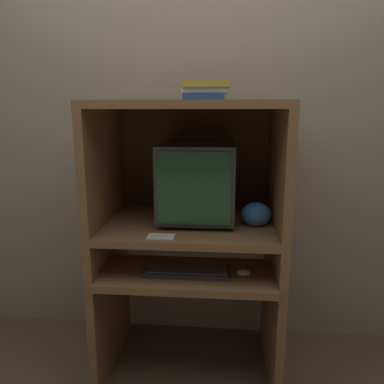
# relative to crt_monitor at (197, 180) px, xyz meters

# --- Properties ---
(wall_back) EXTENTS (6.00, 0.06, 2.60)m
(wall_back) POSITION_rel_crt_monitor_xyz_m (-0.03, 0.33, 0.28)
(wall_back) COLOR gray
(wall_back) RESTS_ON ground_plane
(desk_base) EXTENTS (0.91, 0.66, 0.61)m
(desk_base) POSITION_rel_crt_monitor_xyz_m (-0.03, -0.09, -0.64)
(desk_base) COLOR brown
(desk_base) RESTS_ON ground_plane
(desk_monitor_shelf) EXTENTS (0.91, 0.63, 0.21)m
(desk_monitor_shelf) POSITION_rel_crt_monitor_xyz_m (-0.03, -0.05, -0.25)
(desk_monitor_shelf) COLOR brown
(desk_monitor_shelf) RESTS_ON desk_base
(hutch_upper) EXTENTS (0.91, 0.63, 0.60)m
(hutch_upper) POSITION_rel_crt_monitor_xyz_m (-0.03, -0.02, 0.19)
(hutch_upper) COLOR brown
(hutch_upper) RESTS_ON desk_monitor_shelf
(crt_monitor) EXTENTS (0.37, 0.44, 0.40)m
(crt_monitor) POSITION_rel_crt_monitor_xyz_m (0.00, 0.00, 0.00)
(crt_monitor) COLOR #333338
(crt_monitor) RESTS_ON desk_monitor_shelf
(keyboard) EXTENTS (0.41, 0.14, 0.03)m
(keyboard) POSITION_rel_crt_monitor_xyz_m (-0.03, -0.22, -0.40)
(keyboard) COLOR #2D2D30
(keyboard) RESTS_ON desk_base
(mouse) EXTENTS (0.07, 0.05, 0.03)m
(mouse) POSITION_rel_crt_monitor_xyz_m (0.23, -0.23, -0.40)
(mouse) COLOR #B7B7B7
(mouse) RESTS_ON desk_base
(snack_bag) EXTENTS (0.15, 0.11, 0.12)m
(snack_bag) POSITION_rel_crt_monitor_xyz_m (0.30, -0.10, -0.15)
(snack_bag) COLOR #336BB7
(snack_bag) RESTS_ON desk_monitor_shelf
(book_stack) EXTENTS (0.24, 0.17, 0.10)m
(book_stack) POSITION_rel_crt_monitor_xyz_m (0.04, 0.04, 0.45)
(book_stack) COLOR navy
(book_stack) RESTS_ON hutch_upper
(paper_card) EXTENTS (0.12, 0.08, 0.00)m
(paper_card) POSITION_rel_crt_monitor_xyz_m (-0.14, -0.30, -0.20)
(paper_card) COLOR white
(paper_card) RESTS_ON desk_monitor_shelf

